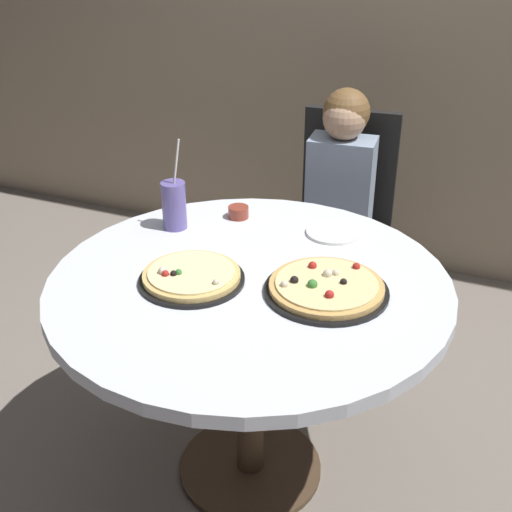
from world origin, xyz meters
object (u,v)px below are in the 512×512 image
object	(u,v)px
pizza_veggie	(191,277)
pizza_cheese	(326,288)
plate_small	(334,232)
diner_child	(334,239)
soda_cup	(174,205)
sauce_bowl	(238,212)
dining_table	(249,309)
chair_wooden	(343,211)

from	to	relation	value
pizza_veggie	pizza_cheese	distance (m)	0.38
plate_small	pizza_veggie	bearing A→B (deg)	-121.80
diner_child	soda_cup	bearing A→B (deg)	-120.24
plate_small	diner_child	bearing A→B (deg)	105.25
sauce_bowl	plate_small	distance (m)	0.34
dining_table	chair_wooden	distance (m)	1.04
pizza_veggie	plate_small	size ratio (longest dim) A/B	1.69
dining_table	plate_small	xyz separation A→B (m)	(0.14, 0.38, 0.11)
soda_cup	plate_small	world-z (taller)	soda_cup
dining_table	diner_child	bearing A→B (deg)	89.50
dining_table	pizza_cheese	size ratio (longest dim) A/B	3.35
pizza_veggie	diner_child	bearing A→B (deg)	80.64
dining_table	diner_child	distance (m)	0.87
chair_wooden	sauce_bowl	distance (m)	0.73
dining_table	chair_wooden	size ratio (longest dim) A/B	1.23
soda_cup	pizza_cheese	bearing A→B (deg)	-19.03
soda_cup	sauce_bowl	size ratio (longest dim) A/B	4.39
soda_cup	dining_table	bearing A→B (deg)	-30.85
sauce_bowl	plate_small	size ratio (longest dim) A/B	0.39
dining_table	soda_cup	bearing A→B (deg)	149.15
pizza_veggie	plate_small	world-z (taller)	pizza_veggie
dining_table	plate_small	size ratio (longest dim) A/B	6.49
chair_wooden	diner_child	size ratio (longest dim) A/B	0.88
sauce_bowl	plate_small	bearing A→B (deg)	1.18
chair_wooden	sauce_bowl	size ratio (longest dim) A/B	13.57
diner_child	plate_small	world-z (taller)	diner_child
chair_wooden	plate_small	distance (m)	0.71
chair_wooden	diner_child	xyz separation A→B (m)	(0.02, -0.18, -0.05)
sauce_bowl	pizza_veggie	bearing A→B (deg)	-82.93
plate_small	pizza_cheese	bearing A→B (deg)	-76.03
diner_child	sauce_bowl	distance (m)	0.60
pizza_cheese	plate_small	bearing A→B (deg)	103.97
dining_table	pizza_cheese	xyz separation A→B (m)	(0.23, 0.01, 0.12)
chair_wooden	diner_child	world-z (taller)	diner_child
pizza_cheese	sauce_bowl	bearing A→B (deg)	140.22
pizza_veggie	pizza_cheese	size ratio (longest dim) A/B	0.87
pizza_veggie	chair_wooden	bearing A→B (deg)	82.98
pizza_veggie	soda_cup	distance (m)	0.37
pizza_veggie	soda_cup	world-z (taller)	soda_cup
dining_table	sauce_bowl	xyz separation A→B (m)	(-0.20, 0.37, 0.12)
pizza_cheese	soda_cup	xyz separation A→B (m)	(-0.59, 0.20, 0.06)
dining_table	soda_cup	xyz separation A→B (m)	(-0.36, 0.22, 0.18)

